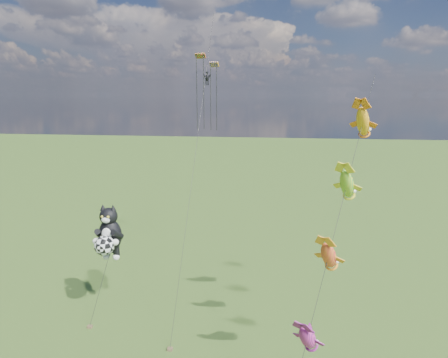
# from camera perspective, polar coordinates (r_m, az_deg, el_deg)

# --- Properties ---
(cat_kite_rig) EXTENTS (2.45, 4.08, 9.97)m
(cat_kite_rig) POSITION_cam_1_polar(r_m,az_deg,el_deg) (33.64, -17.21, -8.08)
(cat_kite_rig) COLOR brown
(cat_kite_rig) RESTS_ON ground
(fish_windsock_rig) EXTENTS (7.02, 14.44, 20.44)m
(fish_windsock_rig) POSITION_cam_1_polar(r_m,az_deg,el_deg) (24.27, 16.97, -5.91)
(fish_windsock_rig) COLOR brown
(fish_windsock_rig) RESTS_ON ground
(parafoil_rig) EXTENTS (1.97, 17.54, 27.29)m
(parafoil_rig) POSITION_cam_1_polar(r_m,az_deg,el_deg) (39.34, -2.73, 13.99)
(parafoil_rig) COLOR brown
(parafoil_rig) RESTS_ON ground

